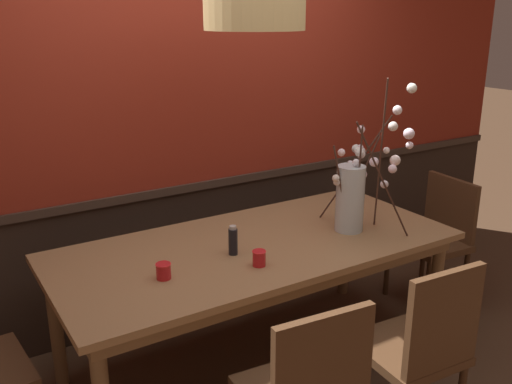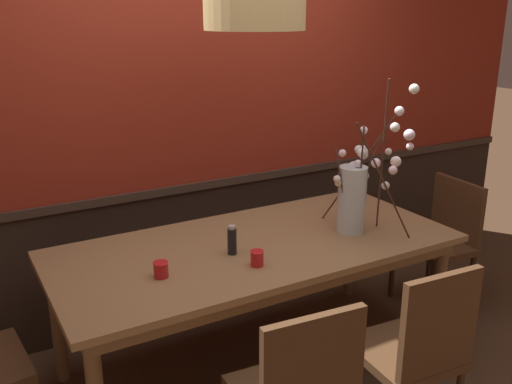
{
  "view_description": "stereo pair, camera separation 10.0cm",
  "coord_description": "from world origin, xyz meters",
  "px_view_note": "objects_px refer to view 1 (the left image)",
  "views": [
    {
      "loc": [
        -1.48,
        -2.37,
        1.93
      ],
      "look_at": [
        0.0,
        0.0,
        1.04
      ],
      "focal_mm": 39.5,
      "sensor_mm": 36.0,
      "label": 1
    },
    {
      "loc": [
        -1.39,
        -2.42,
        1.93
      ],
      "look_at": [
        0.0,
        0.0,
        1.04
      ],
      "focal_mm": 39.5,
      "sensor_mm": 36.0,
      "label": 2
    }
  ],
  "objects_px": {
    "vase_with_blossoms": "(354,192)",
    "chair_far_side_right": "(227,220)",
    "chair_head_east_end": "(436,233)",
    "chair_near_side_right": "(419,345)",
    "candle_holder_nearer_edge": "(164,271)",
    "chair_far_side_left": "(135,241)",
    "condiment_bottle": "(233,241)",
    "dining_table": "(256,256)",
    "candle_holder_nearer_center": "(259,258)",
    "pendant_lamp": "(254,6)"
  },
  "relations": [
    {
      "from": "chair_head_east_end",
      "to": "vase_with_blossoms",
      "type": "relative_size",
      "value": 1.0
    },
    {
      "from": "condiment_bottle",
      "to": "dining_table",
      "type": "bearing_deg",
      "value": 19.06
    },
    {
      "from": "chair_near_side_right",
      "to": "candle_holder_nearer_center",
      "type": "distance_m",
      "value": 0.83
    },
    {
      "from": "chair_far_side_left",
      "to": "chair_head_east_end",
      "type": "bearing_deg",
      "value": -26.51
    },
    {
      "from": "vase_with_blossoms",
      "to": "condiment_bottle",
      "type": "relative_size",
      "value": 5.62
    },
    {
      "from": "chair_far_side_left",
      "to": "candle_holder_nearer_center",
      "type": "height_order",
      "value": "chair_far_side_left"
    },
    {
      "from": "chair_far_side_right",
      "to": "chair_near_side_right",
      "type": "relative_size",
      "value": 1.02
    },
    {
      "from": "chair_far_side_right",
      "to": "chair_near_side_right",
      "type": "xyz_separation_m",
      "value": [
        -0.04,
        -1.83,
        -0.01
      ]
    },
    {
      "from": "chair_far_side_right",
      "to": "vase_with_blossoms",
      "type": "xyz_separation_m",
      "value": [
        0.23,
        -1.06,
        0.45
      ]
    },
    {
      "from": "candle_holder_nearer_edge",
      "to": "chair_far_side_left",
      "type": "bearing_deg",
      "value": 77.65
    },
    {
      "from": "chair_far_side_right",
      "to": "vase_with_blossoms",
      "type": "height_order",
      "value": "vase_with_blossoms"
    },
    {
      "from": "chair_far_side_left",
      "to": "candle_holder_nearer_edge",
      "type": "relative_size",
      "value": 11.93
    },
    {
      "from": "chair_head_east_end",
      "to": "vase_with_blossoms",
      "type": "xyz_separation_m",
      "value": [
        -0.88,
        -0.13,
        0.47
      ]
    },
    {
      "from": "chair_far_side_left",
      "to": "candle_holder_nearer_edge",
      "type": "distance_m",
      "value": 1.09
    },
    {
      "from": "chair_near_side_right",
      "to": "pendant_lamp",
      "type": "distance_m",
      "value": 1.74
    },
    {
      "from": "dining_table",
      "to": "pendant_lamp",
      "type": "distance_m",
      "value": 1.28
    },
    {
      "from": "chair_near_side_right",
      "to": "pendant_lamp",
      "type": "xyz_separation_m",
      "value": [
        -0.3,
        0.92,
        1.44
      ]
    },
    {
      "from": "chair_far_side_right",
      "to": "condiment_bottle",
      "type": "distance_m",
      "value": 1.15
    },
    {
      "from": "dining_table",
      "to": "chair_far_side_left",
      "type": "height_order",
      "value": "chair_far_side_left"
    },
    {
      "from": "candle_holder_nearer_center",
      "to": "condiment_bottle",
      "type": "relative_size",
      "value": 0.51
    },
    {
      "from": "dining_table",
      "to": "candle_holder_nearer_center",
      "type": "relative_size",
      "value": 27.33
    },
    {
      "from": "candle_holder_nearer_edge",
      "to": "chair_near_side_right",
      "type": "bearing_deg",
      "value": -41.1
    },
    {
      "from": "dining_table",
      "to": "candle_holder_nearer_center",
      "type": "height_order",
      "value": "candle_holder_nearer_center"
    },
    {
      "from": "chair_head_east_end",
      "to": "chair_far_side_left",
      "type": "relative_size",
      "value": 0.95
    },
    {
      "from": "dining_table",
      "to": "candle_holder_nearer_edge",
      "type": "height_order",
      "value": "candle_holder_nearer_edge"
    },
    {
      "from": "vase_with_blossoms",
      "to": "dining_table",
      "type": "bearing_deg",
      "value": 166.87
    },
    {
      "from": "dining_table",
      "to": "candle_holder_nearer_edge",
      "type": "relative_size",
      "value": 28.17
    },
    {
      "from": "vase_with_blossoms",
      "to": "chair_far_side_right",
      "type": "bearing_deg",
      "value": 102.19
    },
    {
      "from": "chair_head_east_end",
      "to": "chair_far_side_left",
      "type": "distance_m",
      "value": 2.02
    },
    {
      "from": "candle_holder_nearer_edge",
      "to": "chair_head_east_end",
      "type": "bearing_deg",
      "value": 3.62
    },
    {
      "from": "vase_with_blossoms",
      "to": "candle_holder_nearer_center",
      "type": "relative_size",
      "value": 11.01
    },
    {
      "from": "chair_head_east_end",
      "to": "chair_near_side_right",
      "type": "xyz_separation_m",
      "value": [
        -1.15,
        -0.9,
        0.01
      ]
    },
    {
      "from": "vase_with_blossoms",
      "to": "candle_holder_nearer_center",
      "type": "height_order",
      "value": "vase_with_blossoms"
    },
    {
      "from": "chair_far_side_right",
      "to": "pendant_lamp",
      "type": "bearing_deg",
      "value": -110.23
    },
    {
      "from": "chair_far_side_right",
      "to": "candle_holder_nearer_edge",
      "type": "relative_size",
      "value": 12.21
    },
    {
      "from": "candle_holder_nearer_edge",
      "to": "pendant_lamp",
      "type": "height_order",
      "value": "pendant_lamp"
    },
    {
      "from": "chair_head_east_end",
      "to": "candle_holder_nearer_edge",
      "type": "xyz_separation_m",
      "value": [
        -2.03,
        -0.13,
        0.29
      ]
    },
    {
      "from": "chair_head_east_end",
      "to": "candle_holder_nearer_edge",
      "type": "bearing_deg",
      "value": -176.38
    },
    {
      "from": "dining_table",
      "to": "vase_with_blossoms",
      "type": "bearing_deg",
      "value": -13.13
    },
    {
      "from": "dining_table",
      "to": "chair_head_east_end",
      "type": "bearing_deg",
      "value": -0.1
    },
    {
      "from": "chair_far_side_right",
      "to": "condiment_bottle",
      "type": "xyz_separation_m",
      "value": [
        -0.51,
        -0.99,
        0.3
      ]
    },
    {
      "from": "chair_far_side_right",
      "to": "candle_holder_nearer_edge",
      "type": "height_order",
      "value": "chair_far_side_right"
    },
    {
      "from": "chair_head_east_end",
      "to": "condiment_bottle",
      "type": "xyz_separation_m",
      "value": [
        -1.62,
        -0.06,
        0.32
      ]
    },
    {
      "from": "chair_far_side_right",
      "to": "pendant_lamp",
      "type": "height_order",
      "value": "pendant_lamp"
    },
    {
      "from": "dining_table",
      "to": "condiment_bottle",
      "type": "height_order",
      "value": "condiment_bottle"
    },
    {
      "from": "dining_table",
      "to": "chair_head_east_end",
      "type": "distance_m",
      "value": 1.46
    },
    {
      "from": "chair_near_side_right",
      "to": "condiment_bottle",
      "type": "distance_m",
      "value": 1.01
    },
    {
      "from": "dining_table",
      "to": "chair_near_side_right",
      "type": "distance_m",
      "value": 0.96
    },
    {
      "from": "chair_far_side_right",
      "to": "chair_near_side_right",
      "type": "height_order",
      "value": "chair_far_side_right"
    },
    {
      "from": "chair_head_east_end",
      "to": "chair_near_side_right",
      "type": "relative_size",
      "value": 0.94
    }
  ]
}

